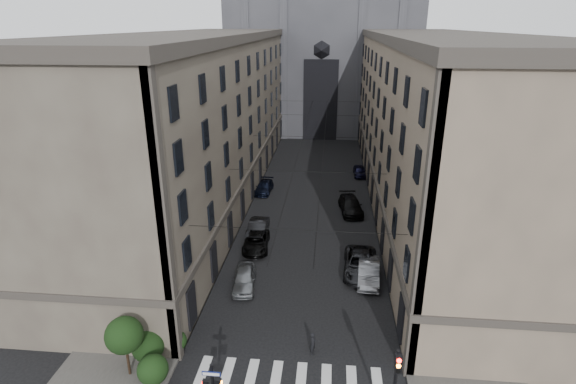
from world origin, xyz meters
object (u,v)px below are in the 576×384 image
(car_left_midfar, at_px, (256,242))
(car_right_far, at_px, (360,171))
(car_right_near, at_px, (369,272))
(car_right_midnear, at_px, (360,264))
(pedestrian, at_px, (313,343))
(car_left_far, at_px, (264,187))
(car_right_midfar, at_px, (351,205))
(traffic_light_right, at_px, (395,383))
(gothic_tower, at_px, (324,34))
(car_left_near, at_px, (244,278))
(car_left_midnear, at_px, (258,230))

(car_left_midfar, relative_size, car_right_far, 1.25)
(car_right_near, height_order, car_right_midnear, car_right_midnear)
(pedestrian, bearing_deg, car_left_far, 34.00)
(car_right_midfar, distance_m, pedestrian, 23.59)
(pedestrian, bearing_deg, car_right_midnear, 0.71)
(traffic_light_right, distance_m, car_right_midnear, 16.13)
(car_right_midfar, bearing_deg, car_right_midnear, -95.80)
(gothic_tower, distance_m, car_left_near, 62.75)
(car_right_midnear, distance_m, car_right_midfar, 13.02)
(car_left_near, height_order, car_left_far, car_left_near)
(car_right_midfar, height_order, pedestrian, car_right_midfar)
(car_right_midfar, bearing_deg, gothic_tower, 88.32)
(traffic_light_right, relative_size, car_right_midnear, 0.87)
(pedestrian, bearing_deg, car_right_midfar, 11.86)
(car_left_midnear, xyz_separation_m, car_right_near, (10.32, -7.05, -0.02))
(car_left_near, relative_size, pedestrian, 2.81)
(car_left_near, distance_m, car_left_far, 21.42)
(car_left_near, relative_size, car_right_midfar, 0.80)
(car_left_midfar, height_order, car_right_midnear, car_right_midnear)
(traffic_light_right, height_order, car_left_midfar, traffic_light_right)
(gothic_tower, distance_m, car_left_midnear, 54.25)
(car_left_midfar, bearing_deg, car_left_near, -93.39)
(gothic_tower, relative_size, traffic_light_right, 11.15)
(car_right_near, bearing_deg, car_left_midnear, 149.77)
(car_right_far, bearing_deg, car_left_midfar, -117.44)
(car_left_far, height_order, car_right_midnear, car_right_midnear)
(car_left_midfar, bearing_deg, car_right_far, 60.00)
(car_right_near, height_order, car_right_midfar, car_right_midfar)
(gothic_tower, xyz_separation_m, car_right_midfar, (4.49, -44.10, -16.99))
(car_left_midnear, relative_size, car_right_near, 1.02)
(car_left_midnear, distance_m, car_left_midfar, 2.39)
(gothic_tower, xyz_separation_m, car_right_near, (5.48, -58.34, -17.00))
(car_right_far, xyz_separation_m, pedestrian, (-4.81, -36.30, 0.10))
(car_left_far, xyz_separation_m, car_right_midnear, (10.91, -18.26, 0.15))
(car_left_far, relative_size, car_right_near, 0.96)
(traffic_light_right, bearing_deg, car_right_far, 89.24)
(car_left_near, xyz_separation_m, car_left_midfar, (-0.12, 6.56, -0.05))
(car_left_far, height_order, pedestrian, pedestrian)
(car_left_midfar, relative_size, car_right_midnear, 0.85)
(car_left_far, bearing_deg, traffic_light_right, -68.09)
(car_right_far, bearing_deg, pedestrian, -99.44)
(car_left_far, bearing_deg, car_right_near, -56.30)
(car_left_midfar, distance_m, car_right_near, 11.11)
(traffic_light_right, relative_size, car_left_midfar, 1.03)
(car_left_midfar, height_order, car_right_near, car_right_near)
(gothic_tower, relative_size, car_right_midfar, 10.42)
(car_left_far, distance_m, car_right_midfar, 11.76)
(car_left_far, bearing_deg, pedestrian, -72.43)
(car_left_midnear, xyz_separation_m, car_right_midnear, (9.71, -5.82, 0.01))
(gothic_tower, distance_m, traffic_light_right, 74.67)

